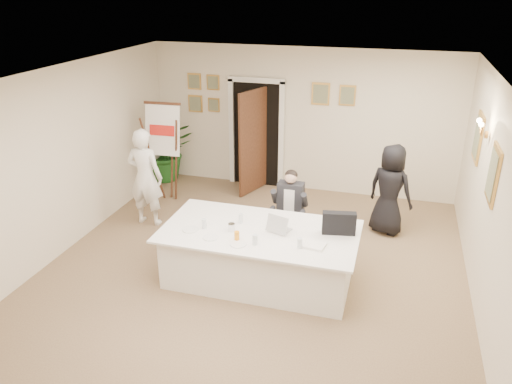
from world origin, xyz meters
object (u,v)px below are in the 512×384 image
object	(u,v)px
laptop	(279,221)
steel_jug	(232,227)
oj_glass	(237,236)
laptop_bag	(339,223)
paper_stack	(312,245)
seated_man	(290,208)
flip_chart	(167,157)
conference_table	(260,255)
standing_woman	(390,190)
potted_palm	(166,151)
standing_man	(145,177)

from	to	relation	value
laptop	steel_jug	size ratio (longest dim) A/B	3.07
laptop	oj_glass	size ratio (longest dim) A/B	2.60
laptop_bag	oj_glass	xyz separation A→B (m)	(-1.25, -0.57, -0.09)
laptop	oj_glass	xyz separation A→B (m)	(-0.46, -0.45, -0.07)
laptop	laptop_bag	distance (m)	0.80
paper_stack	oj_glass	size ratio (longest dim) A/B	2.50
seated_man	flip_chart	world-z (taller)	flip_chart
oj_glass	flip_chart	bearing A→B (deg)	131.08
conference_table	flip_chart	bearing A→B (deg)	138.01
standing_woman	potted_palm	size ratio (longest dim) A/B	1.22
flip_chart	laptop_bag	xyz separation A→B (m)	(3.47, -1.98, 0.06)
conference_table	oj_glass	size ratio (longest dim) A/B	20.58
seated_man	steel_jug	xyz separation A→B (m)	(-0.54, -1.23, 0.19)
paper_stack	oj_glass	bearing A→B (deg)	-172.34
steel_jug	laptop	bearing A→B (deg)	19.07
flip_chart	steel_jug	size ratio (longest dim) A/B	17.07
standing_man	conference_table	bearing A→B (deg)	153.40
standing_woman	potted_palm	distance (m)	4.76
oj_glass	seated_man	bearing A→B (deg)	75.44
conference_table	paper_stack	size ratio (longest dim) A/B	8.23
potted_palm	steel_jug	world-z (taller)	potted_palm
laptop	steel_jug	bearing A→B (deg)	-143.62
standing_woman	oj_glass	xyz separation A→B (m)	(-1.86, -2.35, 0.07)
conference_table	steel_jug	world-z (taller)	steel_jug
laptop	seated_man	bearing A→B (deg)	111.46
seated_man	laptop	world-z (taller)	seated_man
potted_palm	oj_glass	distance (m)	4.49
flip_chart	steel_jug	world-z (taller)	flip_chart
paper_stack	potted_palm	bearing A→B (deg)	137.35
laptop_bag	paper_stack	size ratio (longest dim) A/B	1.37
conference_table	standing_woman	distance (m)	2.62
seated_man	flip_chart	size ratio (longest dim) A/B	0.68
potted_palm	oj_glass	world-z (taller)	potted_palm
flip_chart	laptop	world-z (taller)	flip_chart
potted_palm	paper_stack	xyz separation A→B (m)	(3.72, -3.42, 0.16)
flip_chart	standing_woman	world-z (taller)	flip_chart
standing_woman	laptop_bag	world-z (taller)	standing_woman
potted_palm	steel_jug	bearing A→B (deg)	-52.05
laptop_bag	oj_glass	distance (m)	1.38
potted_palm	laptop_bag	bearing A→B (deg)	-36.81
seated_man	laptop_bag	world-z (taller)	seated_man
oj_glass	steel_jug	size ratio (longest dim) A/B	1.18
conference_table	oj_glass	xyz separation A→B (m)	(-0.21, -0.36, 0.45)
potted_palm	laptop_bag	world-z (taller)	potted_palm
standing_man	potted_palm	xyz separation A→B (m)	(-0.60, 2.01, -0.22)
flip_chart	oj_glass	distance (m)	3.38
standing_man	steel_jug	world-z (taller)	standing_man
standing_man	laptop_bag	world-z (taller)	standing_man
standing_man	laptop	size ratio (longest dim) A/B	5.03
standing_man	laptop_bag	xyz separation A→B (m)	(3.39, -0.98, 0.08)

